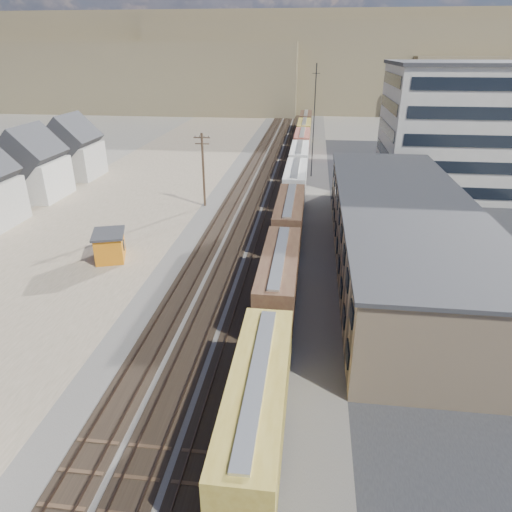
# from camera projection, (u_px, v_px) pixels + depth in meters

# --- Properties ---
(ground) EXTENTS (300.00, 300.00, 0.00)m
(ground) POSITION_uv_depth(u_px,v_px,m) (186.00, 452.00, 24.84)
(ground) COLOR #6B6356
(ground) RESTS_ON ground
(ballast_bed) EXTENTS (18.00, 200.00, 0.06)m
(ballast_bed) POSITION_uv_depth(u_px,v_px,m) (271.00, 192.00, 69.98)
(ballast_bed) COLOR #4C4742
(ballast_bed) RESTS_ON ground
(dirt_yard) EXTENTS (24.00, 180.00, 0.03)m
(dirt_yard) POSITION_uv_depth(u_px,v_px,m) (121.00, 207.00, 63.19)
(dirt_yard) COLOR #70654D
(dirt_yard) RESTS_ON ground
(asphalt_lot) EXTENTS (26.00, 120.00, 0.04)m
(asphalt_lot) POSITION_uv_depth(u_px,v_px,m) (444.00, 234.00, 53.98)
(asphalt_lot) COLOR #232326
(asphalt_lot) RESTS_ON ground
(rail_tracks) EXTENTS (11.40, 200.00, 0.24)m
(rail_tracks) POSITION_uv_depth(u_px,v_px,m) (267.00, 191.00, 70.00)
(rail_tracks) COLOR black
(rail_tracks) RESTS_ON ground
(freight_train) EXTENTS (3.00, 119.74, 4.46)m
(freight_train) POSITION_uv_depth(u_px,v_px,m) (298.00, 168.00, 72.41)
(freight_train) COLOR black
(freight_train) RESTS_ON ground
(warehouse) EXTENTS (12.40, 40.40, 7.25)m
(warehouse) POSITION_uv_depth(u_px,v_px,m) (401.00, 234.00, 44.23)
(warehouse) COLOR tan
(warehouse) RESTS_ON ground
(office_tower) EXTENTS (22.60, 18.60, 18.45)m
(office_tower) POSITION_uv_depth(u_px,v_px,m) (463.00, 128.00, 67.50)
(office_tower) COLOR #9E998E
(office_tower) RESTS_ON ground
(utility_pole_north) EXTENTS (2.20, 0.32, 10.00)m
(utility_pole_north) POSITION_uv_depth(u_px,v_px,m) (203.00, 168.00, 61.52)
(utility_pole_north) COLOR #382619
(utility_pole_north) RESTS_ON ground
(radio_mast) EXTENTS (1.20, 0.16, 18.00)m
(radio_mast) POSITION_uv_depth(u_px,v_px,m) (314.00, 122.00, 74.56)
(radio_mast) COLOR black
(radio_mast) RESTS_ON ground
(hills_north) EXTENTS (265.00, 80.00, 32.00)m
(hills_north) POSITION_uv_depth(u_px,v_px,m) (301.00, 66.00, 170.60)
(hills_north) COLOR brown
(hills_north) RESTS_ON ground
(maintenance_shed) EXTENTS (4.23, 4.81, 2.95)m
(maintenance_shed) POSITION_uv_depth(u_px,v_px,m) (110.00, 246.00, 47.05)
(maintenance_shed) COLOR #C26D12
(maintenance_shed) RESTS_ON ground
(parked_car_blue) EXTENTS (4.44, 6.44, 1.64)m
(parked_car_blue) POSITION_uv_depth(u_px,v_px,m) (442.00, 186.00, 69.94)
(parked_car_blue) COLOR navy
(parked_car_blue) RESTS_ON ground
(parked_car_far) EXTENTS (2.50, 4.70, 1.52)m
(parked_car_far) POSITION_uv_depth(u_px,v_px,m) (479.00, 187.00, 69.77)
(parked_car_far) COLOR silver
(parked_car_far) RESTS_ON ground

